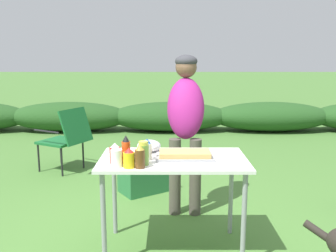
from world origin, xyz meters
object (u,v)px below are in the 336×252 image
(standing_person_in_dark_puffer, at_px, (185,116))
(beer_bottle, at_px, (140,157))
(paper_cup_stack, at_px, (116,158))
(plate_stack, at_px, (129,154))
(ketchup_bottle, at_px, (115,153))
(mayo_bottle, at_px, (147,150))
(hot_sauce_bottle, at_px, (126,150))
(folding_table, at_px, (173,168))
(mixing_bowl, at_px, (149,146))
(relish_jar, at_px, (143,153))
(cooler_box, at_px, (143,177))
(camp_chair_green_behind_table, at_px, (66,136))
(mustard_bottle, at_px, (129,158))
(food_tray, at_px, (184,155))

(standing_person_in_dark_puffer, bearing_deg, beer_bottle, -106.38)
(paper_cup_stack, bearing_deg, plate_stack, 77.29)
(ketchup_bottle, distance_m, mayo_bottle, 0.24)
(hot_sauce_bottle, bearing_deg, folding_table, 23.22)
(beer_bottle, distance_m, standing_person_in_dark_puffer, 1.08)
(beer_bottle, bearing_deg, mixing_bowl, 85.02)
(mayo_bottle, xyz_separation_m, beer_bottle, (-0.04, -0.20, 0.00))
(hot_sauce_bottle, bearing_deg, mayo_bottle, 33.64)
(relish_jar, bearing_deg, mayo_bottle, 81.61)
(mayo_bottle, distance_m, hot_sauce_bottle, 0.17)
(ketchup_bottle, xyz_separation_m, beer_bottle, (0.19, -0.12, 0.01))
(beer_bottle, relative_size, cooler_box, 0.29)
(relish_jar, height_order, camp_chair_green_behind_table, relish_jar)
(paper_cup_stack, distance_m, hot_sauce_bottle, 0.10)
(mayo_bottle, relative_size, standing_person_in_dark_puffer, 0.11)
(mustard_bottle, bearing_deg, mayo_bottle, 59.14)
(plate_stack, xyz_separation_m, relish_jar, (0.12, -0.22, 0.06))
(ketchup_bottle, bearing_deg, food_tray, 13.11)
(folding_table, height_order, standing_person_in_dark_puffer, standing_person_in_dark_puffer)
(mustard_bottle, bearing_deg, hot_sauce_bottle, 107.51)
(folding_table, distance_m, ketchup_bottle, 0.46)
(beer_bottle, bearing_deg, food_tray, 37.10)
(food_tray, bearing_deg, camp_chair_green_behind_table, 125.55)
(mixing_bowl, distance_m, ketchup_bottle, 0.39)
(paper_cup_stack, relative_size, ketchup_bottle, 0.83)
(folding_table, relative_size, paper_cup_stack, 9.06)
(relish_jar, xyz_separation_m, hot_sauce_bottle, (-0.13, 0.03, 0.02))
(mixing_bowl, height_order, paper_cup_stack, paper_cup_stack)
(food_tray, xyz_separation_m, mixing_bowl, (-0.28, 0.21, 0.02))
(plate_stack, distance_m, relish_jar, 0.26)
(folding_table, height_order, beer_bottle, beer_bottle)
(ketchup_bottle, xyz_separation_m, standing_person_in_dark_puffer, (0.55, 0.89, 0.13))
(mixing_bowl, relative_size, ketchup_bottle, 1.29)
(food_tray, distance_m, beer_bottle, 0.40)
(food_tray, height_order, plate_stack, food_tray)
(cooler_box, bearing_deg, paper_cup_stack, 53.72)
(camp_chair_green_behind_table, xyz_separation_m, cooler_box, (1.04, -0.75, -0.30))
(camp_chair_green_behind_table, relative_size, cooler_box, 1.44)
(folding_table, height_order, paper_cup_stack, paper_cup_stack)
(mustard_bottle, distance_m, camp_chair_green_behind_table, 2.50)
(folding_table, bearing_deg, standing_person_in_dark_puffer, 80.62)
(relish_jar, distance_m, cooler_box, 1.57)
(mayo_bottle, relative_size, hot_sauce_bottle, 0.78)
(mustard_bottle, xyz_separation_m, hot_sauce_bottle, (-0.03, 0.09, 0.03))
(food_tray, bearing_deg, plate_stack, 172.60)
(ketchup_bottle, height_order, hot_sauce_bottle, hot_sauce_bottle)
(plate_stack, relative_size, camp_chair_green_behind_table, 0.27)
(ketchup_bottle, height_order, relish_jar, relish_jar)
(plate_stack, xyz_separation_m, mustard_bottle, (0.03, -0.29, 0.04))
(mixing_bowl, distance_m, mustard_bottle, 0.45)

